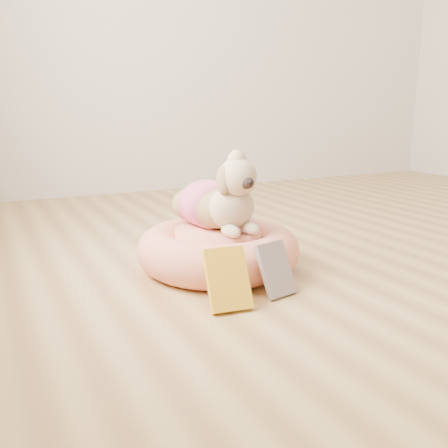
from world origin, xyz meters
name	(u,v)px	position (x,y,z in m)	size (l,w,h in m)	color
wall_back	(224,2)	(0.00, 2.25, 1.35)	(4.50, 4.50, 0.00)	beige
pet_bed	(218,249)	(-0.94, 0.40, 0.08)	(0.62, 0.62, 0.16)	#E47759
dog	(219,188)	(-0.94, 0.40, 0.32)	(0.29, 0.42, 0.31)	brown
book_yellow	(228,279)	(-1.08, 0.04, 0.09)	(0.13, 0.03, 0.20)	#FBFE1A
book_white	(276,269)	(-0.89, 0.07, 0.09)	(0.12, 0.02, 0.18)	white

